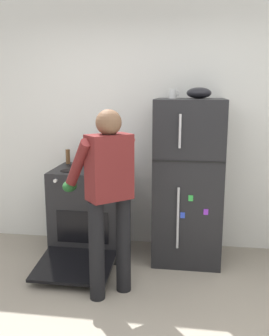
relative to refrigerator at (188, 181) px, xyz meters
The scene contains 8 objects.
kitchen_wall_back 0.82m from the refrigerator, 142.94° to the left, with size 6.00×0.10×2.70m, color white.
refrigerator is the anchor object (origin of this frame).
stove_range 1.11m from the refrigerator, behind, with size 0.76×1.23×0.93m.
person_cook 1.08m from the refrigerator, 128.04° to the right, with size 0.65×0.69×1.60m.
red_pot 0.89m from the refrigerator, behind, with size 0.35×0.25×0.11m.
coffee_mug 0.90m from the refrigerator, 164.17° to the left, with size 0.11×0.08×0.10m.
pepper_mill 1.37m from the refrigerator, behind, with size 0.05×0.05×0.16m, color brown.
mixing_bowl 0.89m from the refrigerator, ahead, with size 0.24×0.24×0.11m, color black.
Camera 1 is at (0.52, -2.28, 1.76)m, focal length 40.93 mm.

